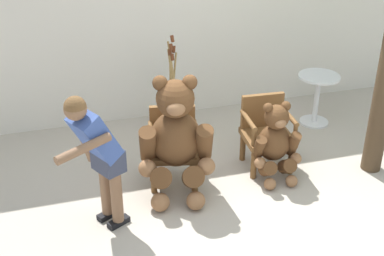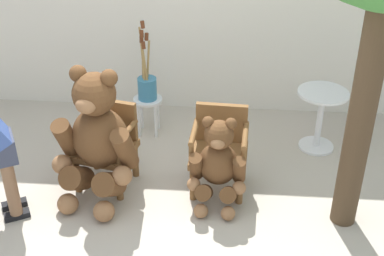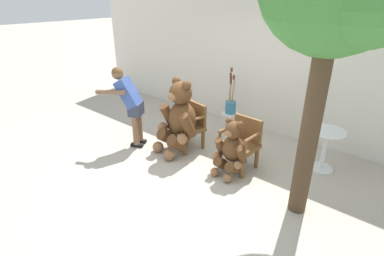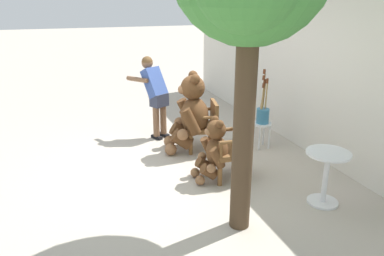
{
  "view_description": "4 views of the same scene",
  "coord_description": "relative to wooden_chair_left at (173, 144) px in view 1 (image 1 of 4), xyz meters",
  "views": [
    {
      "loc": [
        -1.83,
        -4.46,
        3.5
      ],
      "look_at": [
        -0.37,
        0.55,
        0.69
      ],
      "focal_mm": 50.0,
      "sensor_mm": 36.0,
      "label": 1
    },
    {
      "loc": [
        0.65,
        -3.83,
        3.39
      ],
      "look_at": [
        0.31,
        0.51,
        0.76
      ],
      "focal_mm": 50.0,
      "sensor_mm": 36.0,
      "label": 2
    },
    {
      "loc": [
        2.83,
        -3.28,
        2.73
      ],
      "look_at": [
        -0.19,
        0.29,
        0.62
      ],
      "focal_mm": 28.0,
      "sensor_mm": 36.0,
      "label": 3
    },
    {
      "loc": [
        5.2,
        -1.57,
        2.55
      ],
      "look_at": [
        0.38,
        0.1,
        0.77
      ],
      "focal_mm": 35.0,
      "sensor_mm": 36.0,
      "label": 4
    }
  ],
  "objects": [
    {
      "name": "teddy_bear_small",
      "position": [
        1.14,
        -0.29,
        0.0
      ],
      "size": [
        0.57,
        0.55,
        0.95
      ],
      "color": "brown",
      "rests_on": "ground"
    },
    {
      "name": "back_wall",
      "position": [
        0.56,
        1.74,
        0.94
      ],
      "size": [
        10.0,
        0.16,
        2.8
      ],
      "primitive_type": "cube",
      "color": "silver",
      "rests_on": "ground"
    },
    {
      "name": "teddy_bear_large",
      "position": [
        -0.03,
        -0.25,
        0.21
      ],
      "size": [
        0.86,
        0.86,
        1.38
      ],
      "color": "brown",
      "rests_on": "ground"
    },
    {
      "name": "white_stool",
      "position": [
        0.27,
        0.98,
        -0.11
      ],
      "size": [
        0.34,
        0.34,
        0.46
      ],
      "color": "silver",
      "rests_on": "ground"
    },
    {
      "name": "ground_plane",
      "position": [
        0.56,
        -0.66,
        -0.46
      ],
      "size": [
        60.0,
        60.0,
        0.0
      ],
      "primitive_type": "plane",
      "color": "#B2A899"
    },
    {
      "name": "wooden_chair_left",
      "position": [
        0.0,
        0.0,
        0.0
      ],
      "size": [
        0.66,
        0.63,
        0.86
      ],
      "color": "brown",
      "rests_on": "ground"
    },
    {
      "name": "person_visitor",
      "position": [
        -0.91,
        -0.66,
        0.45
      ],
      "size": [
        0.68,
        0.71,
        1.53
      ],
      "color": "black",
      "rests_on": "ground"
    },
    {
      "name": "brush_bucket",
      "position": [
        0.27,
        0.99,
        0.2
      ],
      "size": [
        0.22,
        0.22,
        0.95
      ],
      "color": "teal",
      "rests_on": "white_stool"
    },
    {
      "name": "wooden_chair_right",
      "position": [
        1.14,
        0.0,
        0.0
      ],
      "size": [
        0.59,
        0.55,
        0.86
      ],
      "color": "brown",
      "rests_on": "ground"
    },
    {
      "name": "round_side_table",
      "position": [
        2.25,
        0.8,
        -0.01
      ],
      "size": [
        0.56,
        0.56,
        0.72
      ],
      "color": "silver",
      "rests_on": "ground"
    }
  ]
}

